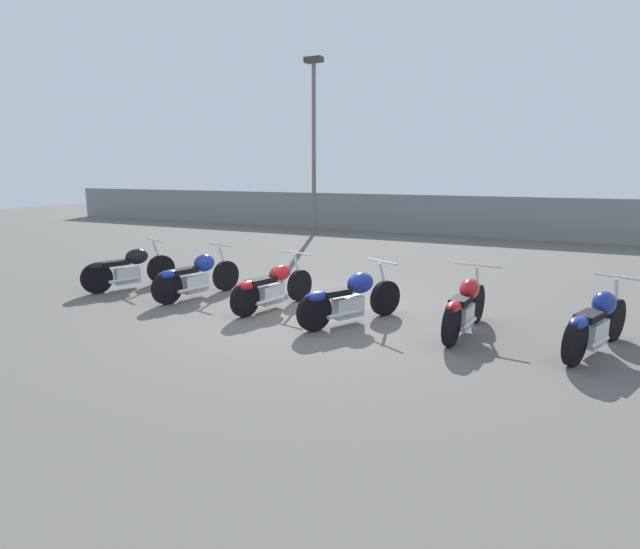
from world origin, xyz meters
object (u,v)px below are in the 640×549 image
at_px(motorcycle_slot_2, 272,287).
at_px(motorcycle_slot_3, 350,298).
at_px(light_pole_left, 314,131).
at_px(motorcycle_slot_4, 465,306).
at_px(motorcycle_slot_5, 596,323).
at_px(motorcycle_slot_1, 196,276).
at_px(motorcycle_slot_0, 128,268).

height_order(motorcycle_slot_2, motorcycle_slot_3, motorcycle_slot_3).
height_order(light_pole_left, motorcycle_slot_2, light_pole_left).
distance_m(motorcycle_slot_4, motorcycle_slot_5, 1.77).
xyz_separation_m(motorcycle_slot_1, motorcycle_slot_3, (3.41, -0.29, -0.00)).
height_order(light_pole_left, motorcycle_slot_5, light_pole_left).
bearing_deg(motorcycle_slot_3, motorcycle_slot_4, 36.85).
xyz_separation_m(light_pole_left, motorcycle_slot_0, (0.66, -10.34, -3.58)).
bearing_deg(motorcycle_slot_2, light_pole_left, 126.25).
relative_size(motorcycle_slot_2, motorcycle_slot_4, 0.99).
bearing_deg(motorcycle_slot_1, motorcycle_slot_4, 13.46).
bearing_deg(motorcycle_slot_4, motorcycle_slot_0, -173.92).
bearing_deg(motorcycle_slot_3, motorcycle_slot_0, -154.33).
distance_m(motorcycle_slot_0, motorcycle_slot_4, 7.04).
bearing_deg(motorcycle_slot_4, motorcycle_slot_2, -172.71).
distance_m(motorcycle_slot_1, motorcycle_slot_2, 1.80).
height_order(motorcycle_slot_1, motorcycle_slot_2, motorcycle_slot_1).
relative_size(light_pole_left, motorcycle_slot_2, 3.38).
xyz_separation_m(light_pole_left, motorcycle_slot_3, (5.90, -10.63, -3.58)).
height_order(motorcycle_slot_0, motorcycle_slot_4, motorcycle_slot_4).
xyz_separation_m(motorcycle_slot_2, motorcycle_slot_5, (5.19, -0.02, 0.02)).
distance_m(light_pole_left, motorcycle_slot_2, 11.84).
bearing_deg(motorcycle_slot_2, motorcycle_slot_3, 6.90).
xyz_separation_m(motorcycle_slot_0, motorcycle_slot_3, (5.24, -0.29, -0.00)).
height_order(motorcycle_slot_1, motorcycle_slot_3, motorcycle_slot_1).
xyz_separation_m(motorcycle_slot_0, motorcycle_slot_4, (7.04, -0.04, -0.00)).
distance_m(motorcycle_slot_0, motorcycle_slot_1, 1.83).
xyz_separation_m(light_pole_left, motorcycle_slot_1, (2.49, -10.34, -3.58)).
distance_m(light_pole_left, motorcycle_slot_4, 13.40).
bearing_deg(motorcycle_slot_1, motorcycle_slot_2, 11.01).
relative_size(motorcycle_slot_0, motorcycle_slot_2, 0.98).
relative_size(motorcycle_slot_0, motorcycle_slot_3, 1.02).
xyz_separation_m(motorcycle_slot_4, motorcycle_slot_5, (1.77, -0.07, -0.01)).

